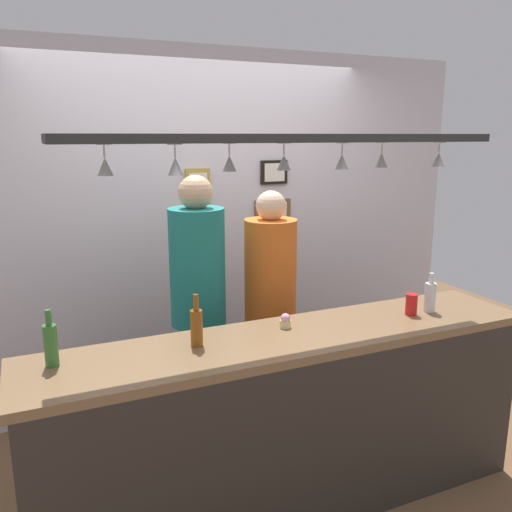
# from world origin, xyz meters

# --- Properties ---
(ground_plane) EXTENTS (8.00, 8.00, 0.00)m
(ground_plane) POSITION_xyz_m (0.00, 0.00, 0.00)
(ground_plane) COLOR brown
(back_wall) EXTENTS (4.40, 0.06, 2.60)m
(back_wall) POSITION_xyz_m (0.00, 1.10, 1.30)
(back_wall) COLOR silver
(back_wall) RESTS_ON ground_plane
(bar_counter) EXTENTS (2.70, 0.55, 0.99)m
(bar_counter) POSITION_xyz_m (0.00, -0.50, 0.67)
(bar_counter) COLOR brown
(bar_counter) RESTS_ON ground_plane
(overhead_glass_rack) EXTENTS (2.20, 0.36, 0.04)m
(overhead_glass_rack) POSITION_xyz_m (0.00, -0.30, 1.97)
(overhead_glass_rack) COLOR black
(hanging_wineglass_far_left) EXTENTS (0.07, 0.07, 0.13)m
(hanging_wineglass_far_left) POSITION_xyz_m (-0.87, -0.28, 1.86)
(hanging_wineglass_far_left) COLOR silver
(hanging_wineglass_far_left) RESTS_ON overhead_glass_rack
(hanging_wineglass_left) EXTENTS (0.07, 0.07, 0.13)m
(hanging_wineglass_left) POSITION_xyz_m (-0.59, -0.37, 1.86)
(hanging_wineglass_left) COLOR silver
(hanging_wineglass_left) RESTS_ON overhead_glass_rack
(hanging_wineglass_center_left) EXTENTS (0.07, 0.07, 0.13)m
(hanging_wineglass_center_left) POSITION_xyz_m (-0.28, -0.23, 1.86)
(hanging_wineglass_center_left) COLOR silver
(hanging_wineglass_center_left) RESTS_ON overhead_glass_rack
(hanging_wineglass_center) EXTENTS (0.07, 0.07, 0.13)m
(hanging_wineglass_center) POSITION_xyz_m (-0.01, -0.27, 1.86)
(hanging_wineglass_center) COLOR silver
(hanging_wineglass_center) RESTS_ON overhead_glass_rack
(hanging_wineglass_center_right) EXTENTS (0.07, 0.07, 0.13)m
(hanging_wineglass_center_right) POSITION_xyz_m (0.28, -0.33, 1.86)
(hanging_wineglass_center_right) COLOR silver
(hanging_wineglass_center_right) RESTS_ON overhead_glass_rack
(hanging_wineglass_right) EXTENTS (0.07, 0.07, 0.13)m
(hanging_wineglass_right) POSITION_xyz_m (0.57, -0.27, 1.86)
(hanging_wineglass_right) COLOR silver
(hanging_wineglass_right) RESTS_ON overhead_glass_rack
(hanging_wineglass_far_right) EXTENTS (0.07, 0.07, 0.13)m
(hanging_wineglass_far_right) POSITION_xyz_m (0.89, -0.34, 1.86)
(hanging_wineglass_far_right) COLOR silver
(hanging_wineglass_far_right) RESTS_ON overhead_glass_rack
(person_left_teal_shirt) EXTENTS (0.34, 0.34, 1.76)m
(person_left_teal_shirt) POSITION_xyz_m (-0.26, 0.40, 1.06)
(person_left_teal_shirt) COLOR #2D334C
(person_left_teal_shirt) RESTS_ON ground_plane
(person_middle_orange_shirt) EXTENTS (0.34, 0.34, 1.65)m
(person_middle_orange_shirt) POSITION_xyz_m (0.24, 0.40, 0.99)
(person_middle_orange_shirt) COLOR #2D334C
(person_middle_orange_shirt) RESTS_ON ground_plane
(bottle_beer_green_import) EXTENTS (0.06, 0.06, 0.26)m
(bottle_beer_green_import) POSITION_xyz_m (-1.14, -0.25, 1.09)
(bottle_beer_green_import) COLOR #336B2D
(bottle_beer_green_import) RESTS_ON bar_counter
(bottle_beer_amber_tall) EXTENTS (0.06, 0.06, 0.26)m
(bottle_beer_amber_tall) POSITION_xyz_m (-0.49, -0.29, 1.09)
(bottle_beer_amber_tall) COLOR brown
(bottle_beer_amber_tall) RESTS_ON bar_counter
(bottle_soda_clear) EXTENTS (0.06, 0.06, 0.23)m
(bottle_soda_clear) POSITION_xyz_m (0.90, -0.35, 1.08)
(bottle_soda_clear) COLOR silver
(bottle_soda_clear) RESTS_ON bar_counter
(drink_can) EXTENTS (0.07, 0.07, 0.12)m
(drink_can) POSITION_xyz_m (0.76, -0.35, 1.05)
(drink_can) COLOR red
(drink_can) RESTS_ON bar_counter
(cupcake) EXTENTS (0.06, 0.06, 0.08)m
(cupcake) POSITION_xyz_m (0.02, -0.24, 1.02)
(cupcake) COLOR beige
(cupcake) RESTS_ON bar_counter
(picture_frame_lower_pair) EXTENTS (0.30, 0.02, 0.18)m
(picture_frame_lower_pair) POSITION_xyz_m (0.57, 1.06, 1.41)
(picture_frame_lower_pair) COLOR brown
(picture_frame_lower_pair) RESTS_ON back_wall
(picture_frame_crest) EXTENTS (0.18, 0.02, 0.26)m
(picture_frame_crest) POSITION_xyz_m (-0.03, 1.06, 1.62)
(picture_frame_crest) COLOR #B29338
(picture_frame_crest) RESTS_ON back_wall
(picture_frame_upper_small) EXTENTS (0.22, 0.02, 0.18)m
(picture_frame_upper_small) POSITION_xyz_m (0.58, 1.06, 1.71)
(picture_frame_upper_small) COLOR black
(picture_frame_upper_small) RESTS_ON back_wall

